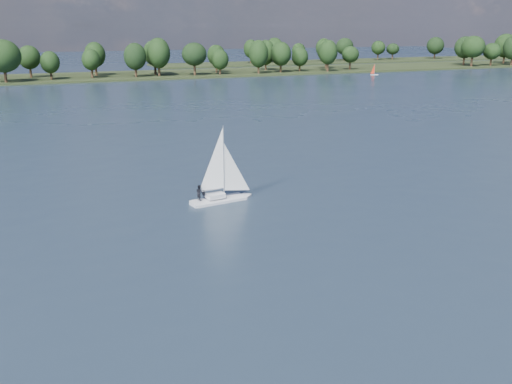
% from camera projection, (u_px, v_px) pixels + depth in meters
% --- Properties ---
extents(ground, '(700.00, 700.00, 0.00)m').
position_uv_depth(ground, '(85.00, 126.00, 113.58)').
color(ground, '#233342').
rests_on(ground, ground).
extents(far_shore, '(660.00, 40.00, 1.50)m').
position_uv_depth(far_shore, '(50.00, 79.00, 212.85)').
color(far_shore, black).
rests_on(far_shore, ground).
extents(far_shore_back, '(220.00, 30.00, 1.40)m').
position_uv_depth(far_shore_back, '(351.00, 62.00, 314.27)').
color(far_shore_back, black).
rests_on(far_shore_back, ground).
extents(sailboat, '(7.13, 2.95, 9.11)m').
position_uv_depth(sailboat, '(218.00, 180.00, 64.09)').
color(sailboat, silver).
rests_on(sailboat, ground).
extents(dinghy_orange, '(3.23, 1.82, 4.86)m').
position_uv_depth(dinghy_orange, '(374.00, 72.00, 230.33)').
color(dinghy_orange, silver).
rests_on(dinghy_orange, ground).
extents(treeline, '(562.15, 74.37, 17.86)m').
position_uv_depth(treeline, '(48.00, 58.00, 207.29)').
color(treeline, black).
rests_on(treeline, ground).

